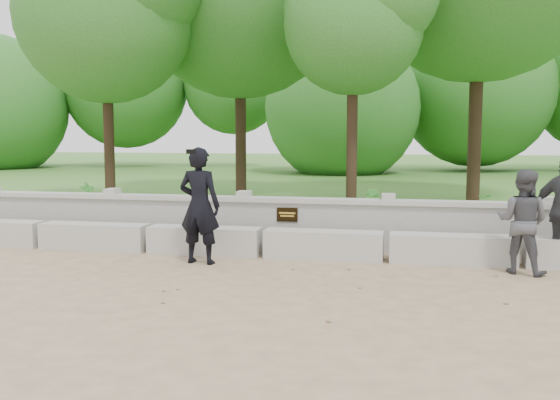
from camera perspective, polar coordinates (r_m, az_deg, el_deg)
The scene contains 12 objects.
ground at distance 8.48m, azimuth -4.53°, elevation -7.58°, with size 80.00×80.00×0.00m, color tan.
lawn at distance 22.11m, azimuth 5.58°, elevation 1.21°, with size 40.00×22.00×0.25m, color #3F7226.
concrete_bench at distance 10.23m, azimuth -1.58°, elevation -3.90°, with size 11.90×0.45×0.45m.
parapet_wall at distance 10.87m, azimuth -0.74°, elevation -2.03°, with size 12.50×0.35×0.90m.
man_main at distance 9.65m, azimuth -7.37°, elevation -0.51°, with size 0.70×0.63×1.80m.
visitor_left at distance 9.56m, azimuth 21.30°, elevation -1.85°, with size 0.90×0.82×1.50m.
tree_left at distance 15.77m, azimuth -15.71°, elevation 17.09°, with size 4.13×4.13×6.89m.
tree_near_right at distance 13.78m, azimuth 6.73°, elevation 16.45°, with size 2.96×2.96×5.73m.
shrub_a at distance 14.50m, azimuth -17.16°, elevation 0.24°, with size 0.36×0.24×0.68m, color #347D2A.
shrub_b at distance 12.31m, azimuth 8.27°, elevation -0.57°, with size 0.37×0.30×0.67m, color #347D2A.
shrub_c at distance 12.74m, azimuth 18.79°, elevation -0.87°, with size 0.50×0.43×0.56m, color #347D2A.
shrub_d at distance 12.91m, azimuth -15.28°, elevation -0.57°, with size 0.34×0.30×0.60m, color #347D2A.
Camera 1 is at (2.30, -7.91, 2.00)m, focal length 40.00 mm.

